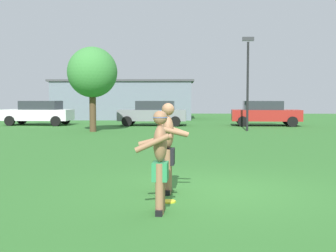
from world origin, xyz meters
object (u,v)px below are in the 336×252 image
at_px(player_in_black, 168,146).
at_px(car_gray_mid_lot, 153,113).
at_px(car_red_far_end, 265,113).
at_px(car_white_near_post, 39,112).
at_px(tree_right_field, 92,73).
at_px(frisbee, 169,201).
at_px(lamp_post, 248,73).
at_px(player_with_cap, 160,157).

distance_m(player_in_black, car_gray_mid_lot, 19.88).
xyz_separation_m(car_gray_mid_lot, car_red_far_end, (7.11, -0.01, 0.00)).
relative_size(car_white_near_post, tree_right_field, 0.99).
xyz_separation_m(player_in_black, frisbee, (0.02, -0.75, -0.90)).
relative_size(car_white_near_post, lamp_post, 0.88).
bearing_deg(tree_right_field, lamp_post, 4.70).
distance_m(car_gray_mid_lot, car_red_far_end, 7.11).
distance_m(player_in_black, car_white_near_post, 21.93).
distance_m(player_in_black, car_red_far_end, 20.58).
xyz_separation_m(player_in_black, tree_right_field, (-4.43, 14.79, 2.19)).
bearing_deg(frisbee, car_gray_mid_lot, 94.41).
bearing_deg(lamp_post, player_with_cap, -102.92).
distance_m(lamp_post, tree_right_field, 8.24).
height_order(frisbee, tree_right_field, tree_right_field).
bearing_deg(tree_right_field, car_red_far_end, 26.74).
height_order(player_with_cap, car_red_far_end, player_with_cap).
xyz_separation_m(player_in_black, car_white_near_post, (-9.00, 20.00, -0.08)).
bearing_deg(player_with_cap, car_white_near_post, 112.55).
xyz_separation_m(frisbee, car_white_near_post, (-9.03, 20.75, 0.81)).
bearing_deg(car_red_far_end, car_white_near_post, 179.26).
distance_m(car_white_near_post, car_gray_mid_lot, 7.44).
distance_m(player_with_cap, frisbee, 1.13).
bearing_deg(player_in_black, player_with_cap, -93.71).
relative_size(frisbee, tree_right_field, 0.06).
distance_m(frisbee, tree_right_field, 16.46).
bearing_deg(frisbee, car_red_far_end, 74.97).
relative_size(player_with_cap, car_red_far_end, 0.37).
relative_size(car_red_far_end, tree_right_field, 0.99).
xyz_separation_m(player_with_cap, lamp_post, (3.88, 16.92, 2.24)).
height_order(player_in_black, car_gray_mid_lot, player_in_black).
xyz_separation_m(player_with_cap, player_in_black, (0.09, 1.45, 0.02)).
bearing_deg(player_in_black, car_red_far_end, 74.36).
relative_size(player_in_black, lamp_post, 0.34).
height_order(player_with_cap, frisbee, player_with_cap).
distance_m(frisbee, lamp_post, 16.93).
bearing_deg(lamp_post, car_white_near_post, 160.46).
height_order(frisbee, lamp_post, lamp_post).
relative_size(car_gray_mid_lot, lamp_post, 0.87).
bearing_deg(car_white_near_post, player_with_cap, -67.45).
bearing_deg(frisbee, player_with_cap, -99.55).
distance_m(frisbee, car_red_far_end, 21.31).
xyz_separation_m(car_white_near_post, tree_right_field, (4.57, -5.21, 2.28)).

